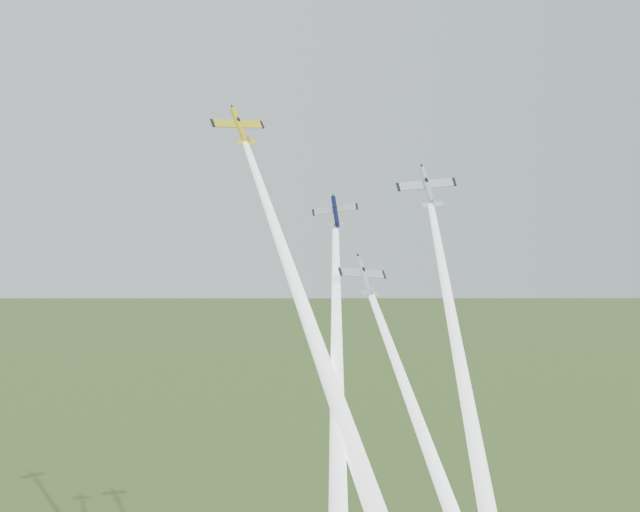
{
  "coord_description": "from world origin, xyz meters",
  "views": [
    {
      "loc": [
        -20.3,
        -112.99,
        96.82
      ],
      "look_at": [
        0.0,
        -6.0,
        92.0
      ],
      "focal_mm": 45.0,
      "sensor_mm": 36.0,
      "label": 1
    }
  ],
  "objects_px": {
    "plane_yellow": "(240,126)",
    "plane_silver_low": "(364,276)",
    "plane_navy": "(335,212)",
    "plane_silver_right": "(428,187)"
  },
  "relations": [
    {
      "from": "plane_silver_low",
      "to": "plane_navy",
      "type": "bearing_deg",
      "value": 85.22
    },
    {
      "from": "plane_navy",
      "to": "plane_silver_low",
      "type": "height_order",
      "value": "plane_navy"
    },
    {
      "from": "plane_yellow",
      "to": "plane_silver_low",
      "type": "xyz_separation_m",
      "value": [
        15.64,
        -14.53,
        -21.68
      ]
    },
    {
      "from": "plane_yellow",
      "to": "plane_silver_low",
      "type": "height_order",
      "value": "plane_yellow"
    },
    {
      "from": "plane_yellow",
      "to": "plane_silver_low",
      "type": "bearing_deg",
      "value": -66.37
    },
    {
      "from": "plane_yellow",
      "to": "plane_navy",
      "type": "height_order",
      "value": "plane_yellow"
    },
    {
      "from": "plane_navy",
      "to": "plane_silver_right",
      "type": "relative_size",
      "value": 0.77
    },
    {
      "from": "plane_silver_right",
      "to": "plane_navy",
      "type": "bearing_deg",
      "value": 168.72
    },
    {
      "from": "plane_yellow",
      "to": "plane_silver_low",
      "type": "distance_m",
      "value": 30.43
    },
    {
      "from": "plane_yellow",
      "to": "plane_navy",
      "type": "relative_size",
      "value": 1.3
    }
  ]
}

